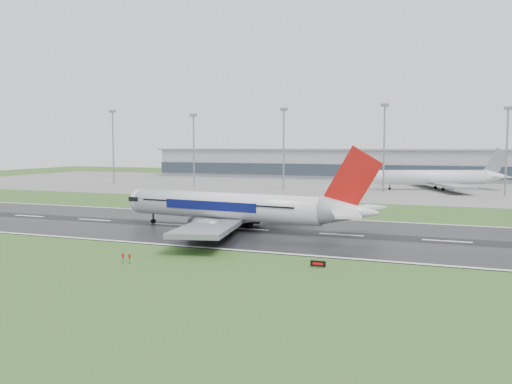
% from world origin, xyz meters
% --- Properties ---
extents(ground, '(520.00, 520.00, 0.00)m').
position_xyz_m(ground, '(0.00, 0.00, 0.00)').
color(ground, '#2A501D').
rests_on(ground, ground).
extents(runway, '(400.00, 45.00, 0.10)m').
position_xyz_m(runway, '(0.00, 0.00, 0.05)').
color(runway, black).
rests_on(runway, ground).
extents(apron, '(400.00, 130.00, 0.08)m').
position_xyz_m(apron, '(0.00, 125.00, 0.04)').
color(apron, slate).
rests_on(apron, ground).
extents(terminal, '(240.00, 36.00, 15.00)m').
position_xyz_m(terminal, '(0.00, 185.00, 7.50)').
color(terminal, '#90939B').
rests_on(terminal, ground).
extents(main_airliner, '(63.74, 61.30, 17.11)m').
position_xyz_m(main_airliner, '(-0.80, -2.60, 8.65)').
color(main_airliner, silver).
rests_on(main_airliner, runway).
extents(parked_airliner, '(70.67, 68.57, 16.22)m').
position_xyz_m(parked_airliner, '(34.65, 120.10, 8.19)').
color(parked_airliner, silver).
rests_on(parked_airliner, apron).
extents(runway_sign, '(2.27, 0.97, 1.04)m').
position_xyz_m(runway_sign, '(22.47, -29.27, 0.52)').
color(runway_sign, black).
rests_on(runway_sign, ground).
extents(floodmast_0, '(0.64, 0.64, 32.62)m').
position_xyz_m(floodmast_0, '(-105.85, 100.00, 16.31)').
color(floodmast_0, gray).
rests_on(floodmast_0, ground).
extents(floodmast_1, '(0.64, 0.64, 30.05)m').
position_xyz_m(floodmast_1, '(-64.67, 100.00, 15.03)').
color(floodmast_1, gray).
rests_on(floodmast_1, ground).
extents(floodmast_2, '(0.64, 0.64, 31.61)m').
position_xyz_m(floodmast_2, '(-24.12, 100.00, 15.81)').
color(floodmast_2, gray).
rests_on(floodmast_2, ground).
extents(floodmast_3, '(0.64, 0.64, 32.29)m').
position_xyz_m(floodmast_3, '(15.53, 100.00, 16.15)').
color(floodmast_3, gray).
rests_on(floodmast_3, ground).
extents(floodmast_4, '(0.64, 0.64, 30.13)m').
position_xyz_m(floodmast_4, '(57.56, 100.00, 15.07)').
color(floodmast_4, gray).
rests_on(floodmast_4, ground).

